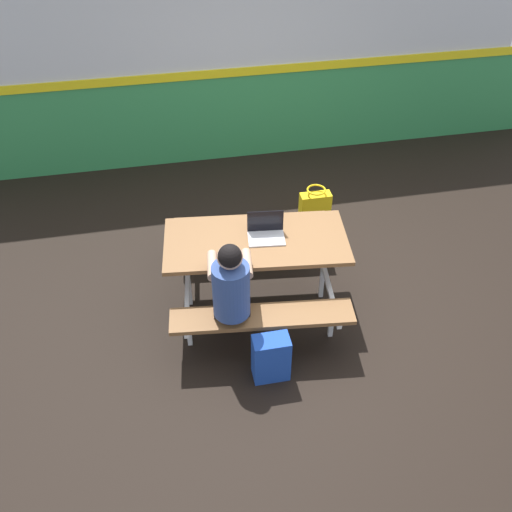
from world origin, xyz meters
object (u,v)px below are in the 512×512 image
picnic_table_main (256,254)px  laptop_silver (266,232)px  student_nearer (231,287)px  tote_bag_bright (315,207)px  backpack_dark (271,358)px

picnic_table_main → laptop_silver: (0.09, 0.03, 0.22)m
laptop_silver → student_nearer: bearing=-126.2°
picnic_table_main → tote_bag_bright: bearing=51.4°
picnic_table_main → student_nearer: bearing=-120.6°
picnic_table_main → backpack_dark: 0.97m
student_nearer → tote_bag_bright: student_nearer is taller
student_nearer → backpack_dark: bearing=-55.4°
backpack_dark → tote_bag_bright: backpack_dark is taller
laptop_silver → backpack_dark: 1.10m
student_nearer → laptop_silver: student_nearer is taller
student_nearer → laptop_silver: (0.40, 0.55, 0.08)m
student_nearer → backpack_dark: (0.26, -0.37, -0.49)m
tote_bag_bright → picnic_table_main: bearing=-128.6°
student_nearer → backpack_dark: 0.67m
student_nearer → tote_bag_bright: (1.20, 1.64, -0.51)m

